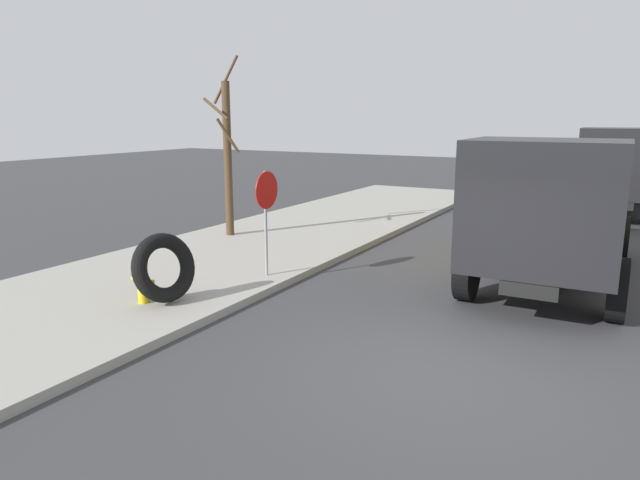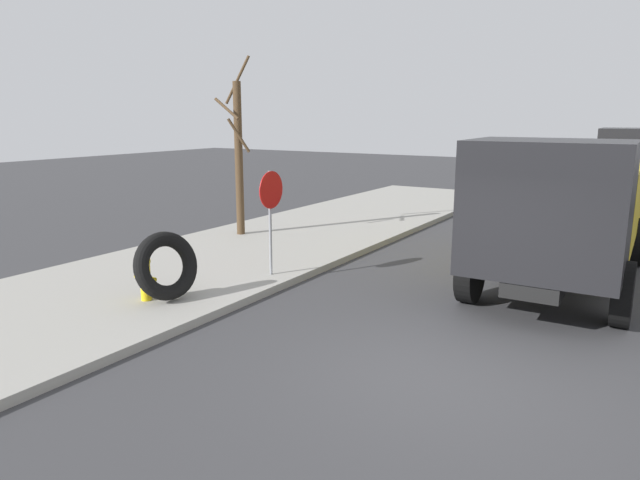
{
  "view_description": "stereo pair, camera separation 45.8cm",
  "coord_description": "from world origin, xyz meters",
  "px_view_note": "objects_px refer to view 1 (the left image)",
  "views": [
    {
      "loc": [
        -7.11,
        -2.01,
        3.39
      ],
      "look_at": [
        1.37,
        2.72,
        1.28
      ],
      "focal_mm": 32.31,
      "sensor_mm": 36.0,
      "label": 1
    },
    {
      "loc": [
        -6.87,
        -2.4,
        3.39
      ],
      "look_at": [
        1.37,
        2.72,
        1.28
      ],
      "focal_mm": 32.31,
      "sensor_mm": 36.0,
      "label": 2
    }
  ],
  "objects_px": {
    "stop_sign": "(266,204)",
    "fire_hydrant": "(143,279)",
    "bare_tree": "(227,155)",
    "dump_truck_green": "(621,167)",
    "dump_truck_yellow": "(557,204)",
    "loose_tire": "(164,268)"
  },
  "relations": [
    {
      "from": "fire_hydrant",
      "to": "stop_sign",
      "type": "distance_m",
      "value": 2.9
    },
    {
      "from": "loose_tire",
      "to": "stop_sign",
      "type": "bearing_deg",
      "value": -13.92
    },
    {
      "from": "loose_tire",
      "to": "dump_truck_yellow",
      "type": "distance_m",
      "value": 7.84
    },
    {
      "from": "fire_hydrant",
      "to": "stop_sign",
      "type": "bearing_deg",
      "value": -19.34
    },
    {
      "from": "bare_tree",
      "to": "fire_hydrant",
      "type": "bearing_deg",
      "value": -156.71
    },
    {
      "from": "stop_sign",
      "to": "bare_tree",
      "type": "relative_size",
      "value": 0.45
    },
    {
      "from": "fire_hydrant",
      "to": "dump_truck_green",
      "type": "bearing_deg",
      "value": -22.97
    },
    {
      "from": "loose_tire",
      "to": "bare_tree",
      "type": "relative_size",
      "value": 0.26
    },
    {
      "from": "fire_hydrant",
      "to": "dump_truck_yellow",
      "type": "bearing_deg",
      "value": -47.28
    },
    {
      "from": "stop_sign",
      "to": "dump_truck_yellow",
      "type": "relative_size",
      "value": 0.3
    },
    {
      "from": "bare_tree",
      "to": "dump_truck_green",
      "type": "bearing_deg",
      "value": -40.98
    },
    {
      "from": "fire_hydrant",
      "to": "loose_tire",
      "type": "distance_m",
      "value": 0.42
    },
    {
      "from": "stop_sign",
      "to": "dump_truck_yellow",
      "type": "xyz_separation_m",
      "value": [
        2.99,
        -5.11,
        -0.03
      ]
    },
    {
      "from": "loose_tire",
      "to": "dump_truck_green",
      "type": "relative_size",
      "value": 0.17
    },
    {
      "from": "stop_sign",
      "to": "fire_hydrant",
      "type": "bearing_deg",
      "value": 160.66
    },
    {
      "from": "fire_hydrant",
      "to": "dump_truck_green",
      "type": "xyz_separation_m",
      "value": [
        16.01,
        -6.79,
        1.02
      ]
    },
    {
      "from": "dump_truck_green",
      "to": "fire_hydrant",
      "type": "bearing_deg",
      "value": 157.03
    },
    {
      "from": "loose_tire",
      "to": "dump_truck_yellow",
      "type": "xyz_separation_m",
      "value": [
        5.33,
        -5.69,
        0.83
      ]
    },
    {
      "from": "stop_sign",
      "to": "dump_truck_yellow",
      "type": "bearing_deg",
      "value": -59.63
    },
    {
      "from": "loose_tire",
      "to": "fire_hydrant",
      "type": "bearing_deg",
      "value": 123.45
    },
    {
      "from": "fire_hydrant",
      "to": "dump_truck_green",
      "type": "height_order",
      "value": "dump_truck_green"
    },
    {
      "from": "dump_truck_green",
      "to": "dump_truck_yellow",
      "type": "bearing_deg",
      "value": 175.71
    }
  ]
}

